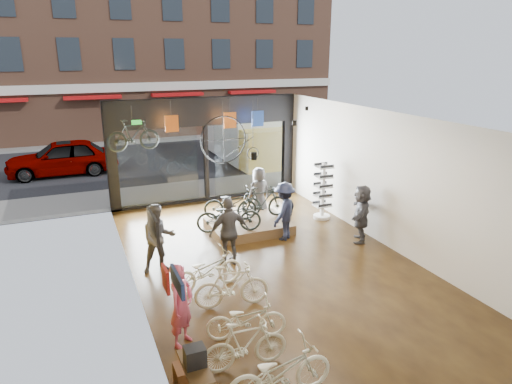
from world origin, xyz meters
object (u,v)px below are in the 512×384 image
display_bike_mid (262,202)px  customer_0 (181,305)px  hung_bike (133,135)px  floor_bike_3 (232,286)px  display_platform (248,226)px  street_car (62,157)px  sunglasses_rack (323,191)px  customer_1 (159,238)px  customer_5 (361,213)px  floor_bike_2 (246,319)px  customer_3 (284,211)px  floor_bike_0 (279,372)px  customer_4 (259,191)px  box_truck (250,135)px  floor_bike_4 (207,271)px  display_bike_left (229,216)px  floor_bike_1 (245,345)px  penny_farthing (233,141)px  display_bike_right (233,203)px  customer_2 (229,232)px

display_bike_mid → customer_0: bearing=143.1°
hung_bike → display_bike_mid: bearing=-119.1°
floor_bike_3 → display_platform: (1.96, 3.95, -0.34)m
street_car → sunglasses_rack: bearing=40.0°
customer_1 → display_platform: bearing=26.4°
customer_5 → floor_bike_3: bearing=-30.8°
sunglasses_rack → display_platform: bearing=168.4°
floor_bike_2 → customer_3: size_ratio=0.90×
floor_bike_0 → floor_bike_3: bearing=-5.1°
display_platform → customer_4: customer_4 is taller
box_truck → floor_bike_4: 12.89m
customer_3 → customer_1: bearing=-28.9°
display_bike_left → customer_0: 4.95m
display_platform → customer_1: bearing=-151.5°
display_bike_mid → display_bike_left: bearing=117.3°
sunglasses_rack → display_bike_left: bearing=176.6°
box_truck → floor_bike_0: bearing=-110.3°
floor_bike_3 → floor_bike_2: bearing=-177.7°
customer_3 → sunglasses_rack: bearing=171.0°
display_bike_left → display_bike_mid: size_ratio=1.10×
floor_bike_2 → customer_0: bearing=89.3°
floor_bike_1 → floor_bike_2: (0.33, 0.80, -0.05)m
display_platform → penny_farthing: size_ratio=1.20×
display_bike_left → sunglasses_rack: 3.56m
customer_4 → sunglasses_rack: bearing=140.2°
street_car → sunglasses_rack: size_ratio=2.50×
customer_5 → customer_1: bearing=-56.7°
floor_bike_2 → customer_3: (2.83, 4.14, 0.46)m
sunglasses_rack → floor_bike_3: bearing=-152.8°
display_bike_right → penny_farthing: (0.50, 1.29, 1.72)m
floor_bike_4 → display_platform: 3.76m
customer_1 → penny_farthing: bearing=45.1°
box_truck → floor_bike_3: size_ratio=4.37×
display_bike_left → customer_5: bearing=-98.0°
floor_bike_0 → display_platform: bearing=-18.2°
customer_2 → floor_bike_2: bearing=75.4°
floor_bike_1 → customer_4: bearing=-20.6°
floor_bike_1 → floor_bike_4: (0.19, 2.95, 0.01)m
display_bike_right → customer_4: (1.20, 0.69, 0.04)m
floor_bike_0 → sunglasses_rack: 8.51m
display_platform → display_bike_right: display_bike_right is taller
display_bike_mid → hung_bike: size_ratio=1.08×
customer_5 → sunglasses_rack: sunglasses_rack is taller
display_bike_right → customer_2: customer_2 is taller
penny_farthing → sunglasses_rack: bearing=-35.2°
customer_4 → penny_farthing: size_ratio=0.82×
box_truck → penny_farthing: size_ratio=3.59×
floor_bike_0 → customer_2: size_ratio=1.01×
display_bike_mid → customer_0: (-3.80, -4.99, 0.01)m
box_truck → customer_1: bearing=-122.7°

